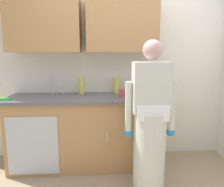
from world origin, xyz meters
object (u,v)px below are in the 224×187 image
object	(u,v)px
bottle_cleaner_spray	(140,84)
bottle_soap	(82,86)
person_at_sink	(150,129)
knife_on_counter	(154,97)
bottle_water_tall	(116,85)
sink	(54,98)
sponge	(5,99)
cup_by_sink	(122,93)
bottle_dish_liquid	(146,87)

from	to	relation	value
bottle_cleaner_spray	bottle_soap	xyz separation A→B (m)	(-0.81, -0.05, -0.00)
person_at_sink	knife_on_counter	world-z (taller)	person_at_sink
bottle_water_tall	bottle_soap	bearing A→B (deg)	-174.36
sink	person_at_sink	world-z (taller)	person_at_sink
knife_on_counter	bottle_water_tall	bearing A→B (deg)	-72.26
bottle_soap	sponge	bearing A→B (deg)	-157.75
bottle_soap	bottle_water_tall	xyz separation A→B (m)	(0.48, 0.05, -0.01)
person_at_sink	bottle_cleaner_spray	size ratio (longest dim) A/B	6.92
bottle_water_tall	sponge	bearing A→B (deg)	-163.35
bottle_cleaner_spray	cup_by_sink	world-z (taller)	bottle_cleaner_spray
bottle_cleaner_spray	cup_by_sink	bearing A→B (deg)	-132.94
sink	bottle_cleaner_spray	size ratio (longest dim) A/B	2.14
sponge	bottle_water_tall	bearing A→B (deg)	16.65
person_at_sink	bottle_cleaner_spray	xyz separation A→B (m)	(0.04, 0.83, 0.36)
bottle_water_tall	cup_by_sink	bearing A→B (deg)	-81.77
sink	bottle_soap	size ratio (longest dim) A/B	2.17
bottle_dish_liquid	bottle_cleaner_spray	bearing A→B (deg)	146.18
bottle_dish_liquid	sponge	world-z (taller)	bottle_dish_liquid
bottle_dish_liquid	sponge	bearing A→B (deg)	-168.79
person_at_sink	sponge	world-z (taller)	person_at_sink
person_at_sink	bottle_water_tall	distance (m)	0.95
bottle_soap	bottle_water_tall	size ratio (longest dim) A/B	1.07
bottle_soap	sponge	size ratio (longest dim) A/B	2.09
bottle_soap	cup_by_sink	distance (m)	0.59
person_at_sink	cup_by_sink	distance (m)	0.65
bottle_cleaner_spray	person_at_sink	bearing A→B (deg)	-92.43
sink	bottle_water_tall	bearing A→B (deg)	14.53
person_at_sink	bottle_dish_liquid	world-z (taller)	person_at_sink
bottle_dish_liquid	knife_on_counter	bearing A→B (deg)	-82.67
bottle_soap	bottle_dish_liquid	world-z (taller)	bottle_soap
sink	person_at_sink	xyz separation A→B (m)	(1.12, -0.61, -0.23)
person_at_sink	cup_by_sink	world-z (taller)	person_at_sink
sink	cup_by_sink	xyz separation A→B (m)	(0.87, -0.09, 0.07)
bottle_dish_liquid	sponge	xyz separation A→B (m)	(-1.77, -0.35, -0.08)
bottle_water_tall	knife_on_counter	xyz separation A→B (m)	(0.45, -0.35, -0.10)
bottle_water_tall	knife_on_counter	distance (m)	0.58
cup_by_sink	sponge	size ratio (longest dim) A/B	0.96
sink	sponge	xyz separation A→B (m)	(-0.53, -0.19, 0.03)
bottle_dish_liquid	knife_on_counter	xyz separation A→B (m)	(0.04, -0.30, -0.09)
bottle_dish_liquid	sponge	distance (m)	1.81
person_at_sink	bottle_soap	size ratio (longest dim) A/B	7.04
bottle_soap	bottle_dish_liquid	distance (m)	0.90
bottle_dish_liquid	knife_on_counter	world-z (taller)	bottle_dish_liquid
sink	bottle_dish_liquid	bearing A→B (deg)	7.35
person_at_sink	sponge	bearing A→B (deg)	165.74
bottle_cleaner_spray	bottle_dish_liquid	size ratio (longest dim) A/B	1.23
knife_on_counter	sponge	distance (m)	1.81
bottle_dish_liquid	person_at_sink	bearing A→B (deg)	-98.83
sink	bottle_dish_liquid	xyz separation A→B (m)	(1.24, 0.16, 0.11)
person_at_sink	cup_by_sink	xyz separation A→B (m)	(-0.25, 0.52, 0.30)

